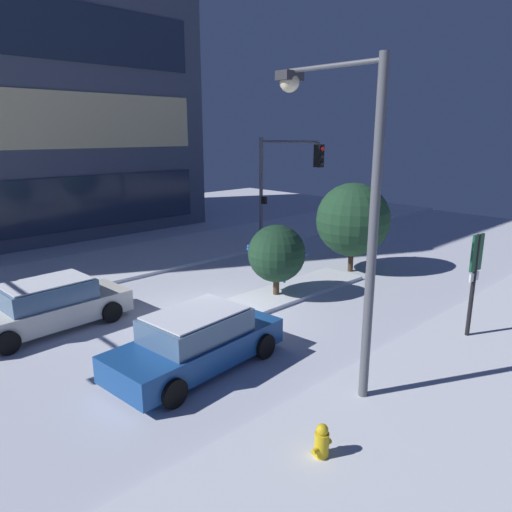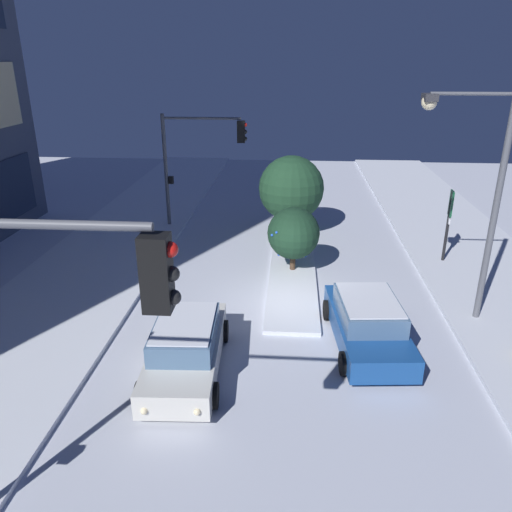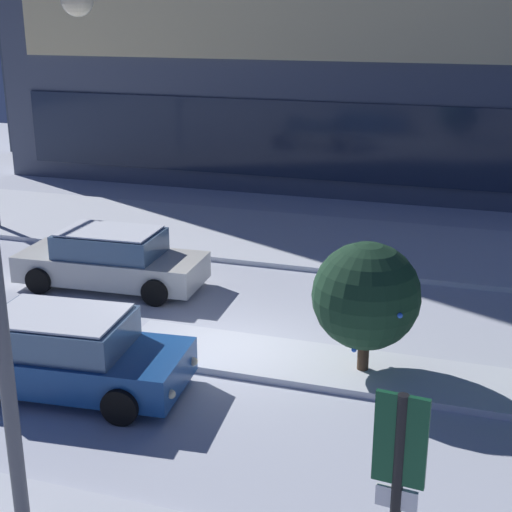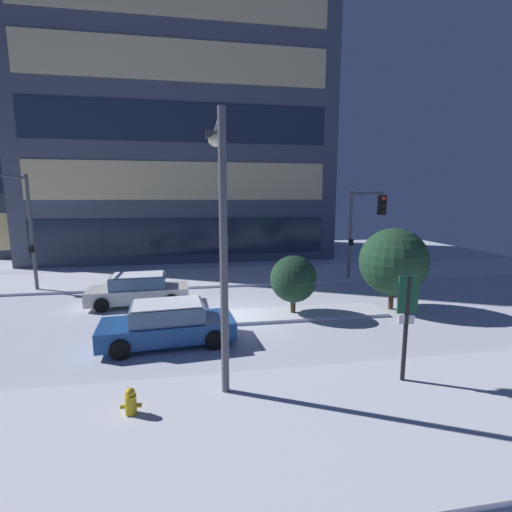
# 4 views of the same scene
# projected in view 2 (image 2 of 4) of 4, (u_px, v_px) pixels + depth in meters

# --- Properties ---
(ground) EXTENTS (52.00, 52.00, 0.00)m
(ground) POSITION_uv_depth(u_px,v_px,m) (286.00, 304.00, 17.32)
(ground) COLOR silver
(curb_strip_far) EXTENTS (52.00, 5.20, 0.14)m
(curb_strip_far) POSITION_uv_depth(u_px,v_px,m) (67.00, 295.00, 17.83)
(curb_strip_far) COLOR silver
(curb_strip_far) RESTS_ON ground
(median_strip) EXTENTS (9.00, 1.80, 0.14)m
(median_strip) POSITION_uv_depth(u_px,v_px,m) (293.00, 275.00, 19.50)
(median_strip) COLOR silver
(median_strip) RESTS_ON ground
(car_near) EXTENTS (4.84, 2.41, 1.49)m
(car_near) POSITION_uv_depth(u_px,v_px,m) (367.00, 323.00, 14.70)
(car_near) COLOR #19478C
(car_near) RESTS_ON ground
(car_far) EXTENTS (4.84, 2.19, 1.49)m
(car_far) POSITION_uv_depth(u_px,v_px,m) (186.00, 347.00, 13.45)
(car_far) COLOR silver
(car_far) RESTS_ON ground
(traffic_light_corner_far_right) EXTENTS (0.32, 4.08, 5.55)m
(traffic_light_corner_far_right) POSITION_uv_depth(u_px,v_px,m) (197.00, 151.00, 23.77)
(traffic_light_corner_far_right) COLOR #565960
(traffic_light_corner_far_right) RESTS_ON ground
(street_lamp_arched) EXTENTS (0.56, 2.66, 7.21)m
(street_lamp_arched) POSITION_uv_depth(u_px,v_px,m) (476.00, 177.00, 14.59)
(street_lamp_arched) COLOR #565960
(street_lamp_arched) RESTS_ON ground
(parking_info_sign) EXTENTS (0.55, 0.12, 3.09)m
(parking_info_sign) POSITION_uv_depth(u_px,v_px,m) (449.00, 218.00, 20.06)
(parking_info_sign) COLOR black
(parking_info_sign) RESTS_ON ground
(decorated_tree_median) EXTENTS (3.14, 3.08, 3.78)m
(decorated_tree_median) POSITION_uv_depth(u_px,v_px,m) (291.00, 188.00, 23.48)
(decorated_tree_median) COLOR #473323
(decorated_tree_median) RESTS_ON ground
(decorated_tree_left_of_median) EXTENTS (2.04, 2.04, 2.67)m
(decorated_tree_left_of_median) POSITION_uv_depth(u_px,v_px,m) (293.00, 233.00, 19.31)
(decorated_tree_left_of_median) COLOR #473323
(decorated_tree_left_of_median) RESTS_ON ground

